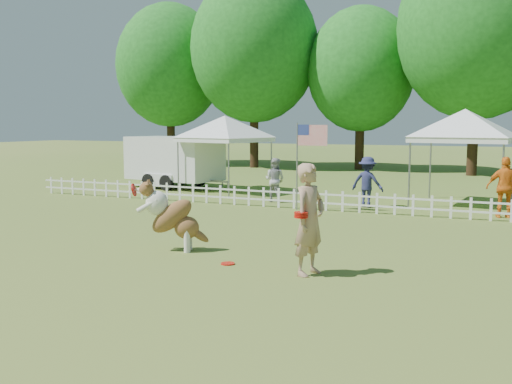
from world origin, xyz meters
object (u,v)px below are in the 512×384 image
(canopy_tent_right, at_px, (463,159))
(flag_pole, at_px, (297,167))
(frisbee_on_turf, at_px, (228,264))
(canopy_tent_left, at_px, (225,155))
(spectator_c, at_px, (505,187))
(spectator_a, at_px, (275,180))
(spectator_b, at_px, (367,182))
(handler, at_px, (310,219))
(dog, at_px, (173,216))
(cargo_trailer, at_px, (174,162))

(canopy_tent_right, distance_m, flag_pole, 5.33)
(frisbee_on_turf, height_order, canopy_tent_right, canopy_tent_right)
(canopy_tent_left, bearing_deg, spectator_c, 0.92)
(canopy_tent_left, relative_size, spectator_a, 1.93)
(canopy_tent_right, bearing_deg, spectator_b, -142.52)
(canopy_tent_left, relative_size, canopy_tent_right, 0.95)
(handler, distance_m, canopy_tent_left, 12.10)
(dog, relative_size, spectator_a, 0.98)
(handler, xyz_separation_m, flag_pole, (-2.66, 6.82, 0.34))
(handler, bearing_deg, cargo_trailer, 56.95)
(cargo_trailer, bearing_deg, frisbee_on_turf, -43.15)
(frisbee_on_turf, relative_size, spectator_b, 0.17)
(canopy_tent_left, distance_m, flag_pole, 5.17)
(spectator_c, bearing_deg, dog, 41.05)
(flag_pole, xyz_separation_m, spectator_c, (5.66, 0.96, -0.46))
(flag_pole, distance_m, spectator_a, 1.96)
(dog, height_order, spectator_a, spectator_a)
(spectator_c, bearing_deg, canopy_tent_right, -67.00)
(dog, height_order, spectator_b, spectator_b)
(cargo_trailer, relative_size, spectator_a, 3.28)
(handler, height_order, cargo_trailer, cargo_trailer)
(canopy_tent_right, height_order, spectator_a, canopy_tent_right)
(dog, xyz_separation_m, spectator_b, (2.20, 7.60, 0.07))
(frisbee_on_turf, height_order, spectator_b, spectator_b)
(handler, height_order, flag_pole, flag_pole)
(spectator_b, bearing_deg, flag_pole, 47.28)
(frisbee_on_turf, bearing_deg, spectator_c, 59.28)
(spectator_c, bearing_deg, handler, 60.29)
(spectator_a, distance_m, spectator_c, 6.94)
(dog, bearing_deg, cargo_trailer, 100.60)
(handler, xyz_separation_m, canopy_tent_left, (-6.68, 10.07, 0.45))
(flag_pole, distance_m, spectator_b, 2.33)
(canopy_tent_left, bearing_deg, spectator_b, -3.43)
(canopy_tent_left, xyz_separation_m, spectator_c, (9.68, -2.29, -0.56))
(canopy_tent_right, relative_size, spectator_b, 1.90)
(frisbee_on_turf, distance_m, canopy_tent_left, 11.31)
(spectator_b, distance_m, spectator_c, 3.90)
(cargo_trailer, xyz_separation_m, spectator_b, (8.32, -2.30, -0.26))
(canopy_tent_right, bearing_deg, frisbee_on_turf, -102.37)
(canopy_tent_right, relative_size, cargo_trailer, 0.62)
(spectator_a, distance_m, spectator_b, 3.05)
(handler, relative_size, frisbee_on_turf, 7.39)
(canopy_tent_left, xyz_separation_m, spectator_b, (5.81, -1.85, -0.62))
(flag_pole, relative_size, spectator_c, 1.55)
(flag_pole, distance_m, spectator_c, 5.76)
(handler, xyz_separation_m, frisbee_on_turf, (-1.58, 0.08, -0.94))
(spectator_a, bearing_deg, canopy_tent_right, -156.52)
(spectator_a, bearing_deg, canopy_tent_left, -26.20)
(dog, height_order, flag_pole, flag_pole)
(dog, height_order, spectator_c, spectator_c)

